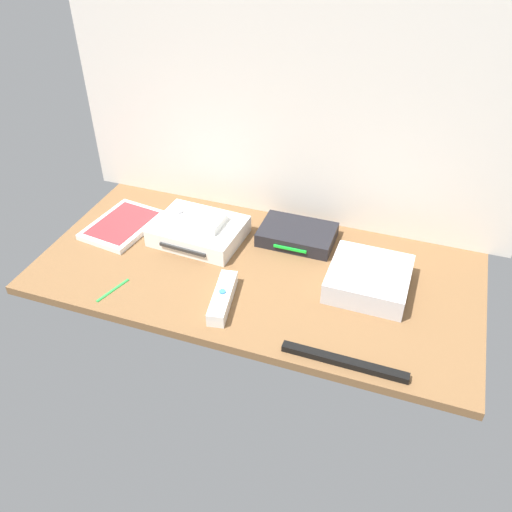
# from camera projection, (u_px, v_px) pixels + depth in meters

# --- Properties ---
(ground_plane) EXTENTS (1.00, 0.48, 0.02)m
(ground_plane) POSITION_uv_depth(u_px,v_px,m) (256.00, 273.00, 1.24)
(ground_plane) COLOR brown
(ground_plane) RESTS_ON ground
(back_wall) EXTENTS (1.10, 0.01, 0.64)m
(back_wall) POSITION_uv_depth(u_px,v_px,m) (292.00, 96.00, 1.23)
(back_wall) COLOR silver
(back_wall) RESTS_ON ground
(game_console) EXTENTS (0.22, 0.17, 0.04)m
(game_console) POSITION_uv_depth(u_px,v_px,m) (199.00, 231.00, 1.32)
(game_console) COLOR white
(game_console) RESTS_ON ground_plane
(mini_computer) EXTENTS (0.17, 0.17, 0.05)m
(mini_computer) POSITION_uv_depth(u_px,v_px,m) (369.00, 278.00, 1.17)
(mini_computer) COLOR silver
(mini_computer) RESTS_ON ground_plane
(game_case) EXTENTS (0.16, 0.21, 0.02)m
(game_case) POSITION_uv_depth(u_px,v_px,m) (123.00, 225.00, 1.37)
(game_case) COLOR white
(game_case) RESTS_ON ground_plane
(network_router) EXTENTS (0.18, 0.12, 0.03)m
(network_router) POSITION_uv_depth(u_px,v_px,m) (297.00, 235.00, 1.32)
(network_router) COLOR black
(network_router) RESTS_ON ground_plane
(remote_wand) EXTENTS (0.06, 0.15, 0.03)m
(remote_wand) POSITION_uv_depth(u_px,v_px,m) (223.00, 298.00, 1.14)
(remote_wand) COLOR white
(remote_wand) RESTS_ON ground_plane
(remote_classic_pad) EXTENTS (0.15, 0.09, 0.02)m
(remote_classic_pad) POSITION_uv_depth(u_px,v_px,m) (194.00, 218.00, 1.31)
(remote_classic_pad) COLOR white
(remote_classic_pad) RESTS_ON game_console
(sensor_bar) EXTENTS (0.24, 0.02, 0.01)m
(sensor_bar) POSITION_uv_depth(u_px,v_px,m) (344.00, 362.00, 1.01)
(sensor_bar) COLOR black
(sensor_bar) RESTS_ON ground_plane
(stylus_pen) EXTENTS (0.03, 0.09, 0.01)m
(stylus_pen) POSITION_uv_depth(u_px,v_px,m) (113.00, 289.00, 1.18)
(stylus_pen) COLOR green
(stylus_pen) RESTS_ON ground_plane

